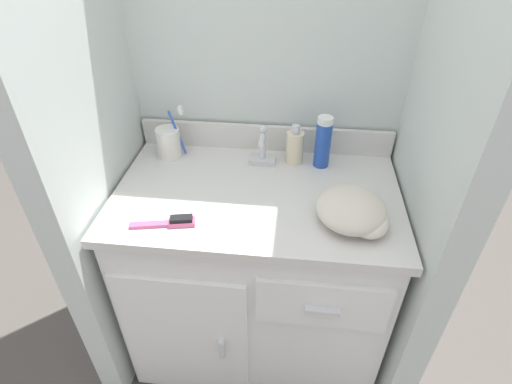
# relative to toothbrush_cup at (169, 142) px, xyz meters

# --- Properties ---
(ground_plane) EXTENTS (6.00, 6.00, 0.00)m
(ground_plane) POSITION_rel_toothbrush_cup_xyz_m (0.33, -0.18, -0.83)
(ground_plane) COLOR #4C4742
(wall_back) EXTENTS (1.09, 0.08, 2.20)m
(wall_back) POSITION_rel_toothbrush_cup_xyz_m (0.33, 0.15, 0.27)
(wall_back) COLOR silver
(wall_back) RESTS_ON ground_plane
(wall_left) EXTENTS (0.08, 0.63, 2.20)m
(wall_left) POSITION_rel_toothbrush_cup_xyz_m (-0.17, -0.18, 0.27)
(wall_left) COLOR silver
(wall_left) RESTS_ON ground_plane
(wall_right) EXTENTS (0.08, 0.63, 2.20)m
(wall_right) POSITION_rel_toothbrush_cup_xyz_m (0.83, -0.18, 0.27)
(wall_right) COLOR silver
(wall_right) RESTS_ON ground_plane
(vanity) EXTENTS (0.91, 0.57, 0.78)m
(vanity) POSITION_rel_toothbrush_cup_xyz_m (0.33, -0.18, -0.43)
(vanity) COLOR white
(vanity) RESTS_ON ground_plane
(backsplash) EXTENTS (0.91, 0.02, 0.09)m
(backsplash) POSITION_rel_toothbrush_cup_xyz_m (0.33, 0.09, -0.01)
(backsplash) COLOR silver
(backsplash) RESTS_ON vanity
(sink_faucet) EXTENTS (0.09, 0.09, 0.14)m
(sink_faucet) POSITION_rel_toothbrush_cup_xyz_m (0.33, -0.01, -0.01)
(sink_faucet) COLOR silver
(sink_faucet) RESTS_ON vanity
(toothbrush_cup) EXTENTS (0.10, 0.08, 0.19)m
(toothbrush_cup) POSITION_rel_toothbrush_cup_xyz_m (0.00, 0.00, 0.00)
(toothbrush_cup) COLOR white
(toothbrush_cup) RESTS_ON vanity
(soap_dispenser) EXTENTS (0.06, 0.06, 0.15)m
(soap_dispenser) POSITION_rel_toothbrush_cup_xyz_m (0.44, 0.01, 0.01)
(soap_dispenser) COLOR beige
(soap_dispenser) RESTS_ON vanity
(shaving_cream_can) EXTENTS (0.05, 0.05, 0.18)m
(shaving_cream_can) POSITION_rel_toothbrush_cup_xyz_m (0.53, 0.00, 0.03)
(shaving_cream_can) COLOR #234CB2
(shaving_cream_can) RESTS_ON vanity
(hairbrush) EXTENTS (0.19, 0.06, 0.03)m
(hairbrush) POSITION_rel_toothbrush_cup_xyz_m (0.11, -0.37, -0.04)
(hairbrush) COLOR #C1517F
(hairbrush) RESTS_ON vanity
(hand_towel) EXTENTS (0.20, 0.21, 0.08)m
(hand_towel) POSITION_rel_toothbrush_cup_xyz_m (0.62, -0.29, -0.02)
(hand_towel) COLOR beige
(hand_towel) RESTS_ON vanity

